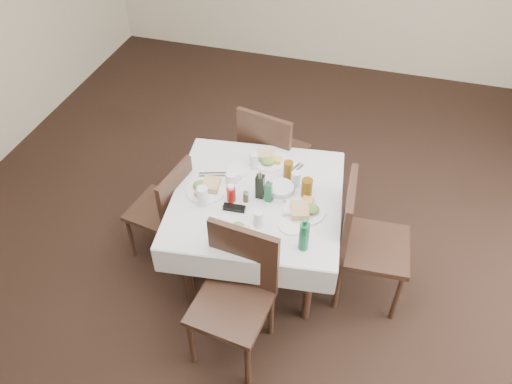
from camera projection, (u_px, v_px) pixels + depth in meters
The scene contains 33 objects.
ground_plane at pixel (273, 272), 4.01m from camera, with size 7.00×7.00×0.00m, color black.
room_shell at pixel (279, 86), 2.84m from camera, with size 6.04×7.04×2.80m.
dining_table at pixel (257, 205), 3.62m from camera, with size 1.34×1.34×0.76m.
chair_north at pixel (270, 151), 4.23m from camera, with size 0.57×0.57×1.01m.
chair_south at pixel (237, 287), 3.21m from camera, with size 0.52×0.52×1.00m.
chair_east at pixel (362, 236), 3.51m from camera, with size 0.52×0.52×1.03m.
chair_west at pixel (167, 206), 3.84m from camera, with size 0.49×0.49×0.90m.
meal_north at pixel (268, 159), 3.82m from camera, with size 0.27×0.27×0.06m.
meal_south at pixel (237, 233), 3.27m from camera, with size 0.25×0.25×0.06m.
meal_east at pixel (305, 209), 3.42m from camera, with size 0.29×0.29×0.06m.
meal_west at pixel (206, 188), 3.58m from camera, with size 0.28×0.28×0.06m.
side_plate_a at pixel (239, 170), 3.75m from camera, with size 0.18×0.18×0.01m.
side_plate_b at pixel (291, 226), 3.34m from camera, with size 0.17×0.17×0.01m.
water_n at pixel (254, 160), 3.75m from camera, with size 0.07×0.07×0.13m.
water_s at pixel (258, 219), 3.31m from camera, with size 0.07×0.07×0.12m.
water_e at pixel (296, 179), 3.59m from camera, with size 0.07×0.07×0.13m.
water_w at pixel (203, 196), 3.45m from camera, with size 0.08×0.08×0.14m.
iced_tea_a at pixel (288, 170), 3.65m from camera, with size 0.07×0.07×0.15m.
iced_tea_b at pixel (307, 189), 3.49m from camera, with size 0.08×0.08×0.16m.
bread_basket at pixel (281, 190), 3.55m from camera, with size 0.21×0.21×0.07m.
oil_cruet_dark at pixel (260, 186), 3.48m from camera, with size 0.06×0.06×0.24m.
oil_cruet_green at pixel (269, 191), 3.47m from camera, with size 0.05×0.05×0.20m.
ketchup_bottle at pixel (231, 194), 3.48m from camera, with size 0.06×0.06×0.14m.
salt_shaker at pixel (258, 191), 3.54m from camera, with size 0.03×0.03×0.07m.
pepper_shaker at pixel (246, 197), 3.49m from camera, with size 0.04×0.04×0.09m.
coffee_mug at pixel (232, 179), 3.62m from camera, with size 0.14×0.13×0.10m.
sunglasses at pixel (234, 208), 3.44m from camera, with size 0.16×0.06×0.03m.
green_bottle at pixel (304, 236), 3.13m from camera, with size 0.07×0.07×0.25m.
sugar_caddy at pixel (290, 213), 3.40m from camera, with size 0.09×0.06×0.04m.
cutlery_n at pixel (294, 170), 3.76m from camera, with size 0.12×0.19×0.01m.
cutlery_s at pixel (219, 226), 3.34m from camera, with size 0.07×0.16×0.01m.
cutlery_e at pixel (303, 218), 3.39m from camera, with size 0.21×0.13×0.01m.
cutlery_w at pixel (213, 175), 3.72m from camera, with size 0.21×0.11×0.01m.
Camera 1 is at (0.57, -2.43, 3.21)m, focal length 35.00 mm.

